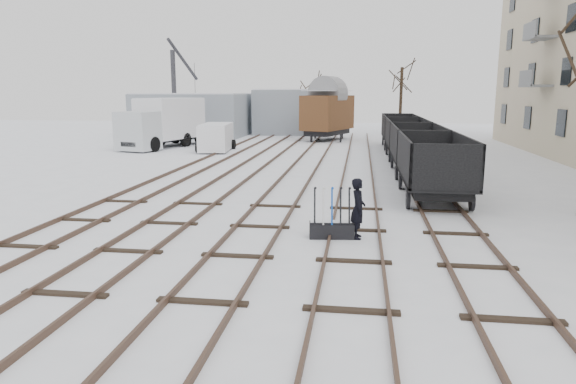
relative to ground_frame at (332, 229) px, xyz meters
name	(u,v)px	position (x,y,z in m)	size (l,w,h in m)	color
ground	(237,257)	(-2.32, -2.11, -0.28)	(120.00, 120.00, 0.00)	white
tracks	(300,173)	(-2.32, 11.56, -0.21)	(13.90, 52.00, 0.16)	black
shed_left	(194,115)	(-15.32, 33.89, 1.76)	(10.00, 8.00, 4.10)	gray
shed_right	(291,112)	(-6.32, 37.89, 1.96)	(7.00, 6.00, 4.50)	gray
ground_frame	(332,229)	(0.00, 0.00, 0.00)	(1.34, 0.56, 1.49)	black
worker	(358,209)	(0.75, 0.10, 0.61)	(0.65, 0.43, 1.78)	black
freight_wagon_a	(433,175)	(3.68, 6.21, 0.67)	(2.46, 6.14, 2.51)	black
freight_wagon_b	(417,156)	(3.68, 12.61, 0.67)	(2.46, 6.14, 2.51)	black
freight_wagon_c	(406,144)	(3.68, 19.01, 0.67)	(2.46, 6.14, 2.51)	black
freight_wagon_d	(399,135)	(3.68, 25.41, 0.67)	(2.46, 6.14, 2.51)	black
box_van_wagon	(328,112)	(-2.16, 31.00, 2.24)	(4.82, 6.37, 4.33)	black
lorry	(163,122)	(-14.23, 23.26, 1.65)	(4.15, 8.62, 3.75)	black
panel_van	(216,137)	(-9.57, 21.44, 0.74)	(2.43, 4.67, 1.98)	silver
crane	(176,111)	(-16.78, 32.93, 2.11)	(2.14, 5.42, 9.09)	#2D2D32
tree_far_left	(310,110)	(-4.62, 39.89, 2.08)	(0.30, 0.30, 4.73)	black
tree_far_right	(401,102)	(4.56, 37.41, 3.00)	(0.30, 0.30, 6.57)	black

